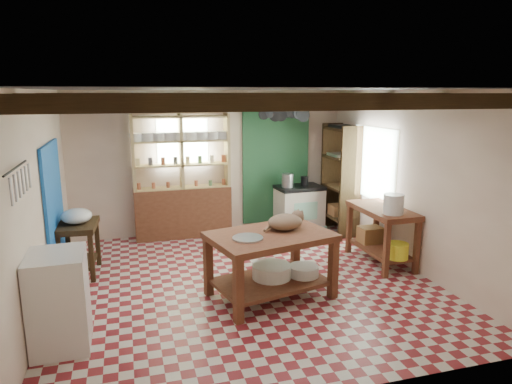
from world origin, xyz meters
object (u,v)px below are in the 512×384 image
object	(u,v)px
work_table	(270,265)
white_cabinet	(59,300)
prep_table	(79,249)
right_counter	(381,235)
stove	(299,208)
cat	(285,222)

from	to	relation	value
work_table	white_cabinet	distance (m)	2.47
prep_table	right_counter	size ratio (longest dim) A/B	0.63
stove	right_counter	bearing A→B (deg)	-78.52
stove	prep_table	size ratio (longest dim) A/B	1.13
prep_table	white_cabinet	xyz separation A→B (m)	(-0.02, -1.95, 0.12)
cat	right_counter	bearing A→B (deg)	-5.45
work_table	cat	bearing A→B (deg)	11.31
work_table	right_counter	size ratio (longest dim) A/B	1.22
stove	cat	world-z (taller)	cat
white_cabinet	right_counter	distance (m)	4.56
stove	prep_table	world-z (taller)	stove
white_cabinet	right_counter	xyz separation A→B (m)	(4.40, 1.18, -0.06)
stove	cat	size ratio (longest dim) A/B	1.90
work_table	right_counter	distance (m)	2.09
work_table	stove	xyz separation A→B (m)	(1.42, 2.65, -0.00)
stove	white_cabinet	distance (m)	4.97
prep_table	cat	bearing A→B (deg)	-22.80
cat	prep_table	bearing A→B (deg)	129.94
stove	cat	bearing A→B (deg)	-119.42
right_counter	white_cabinet	bearing A→B (deg)	-165.43
prep_table	white_cabinet	world-z (taller)	white_cabinet
white_cabinet	cat	size ratio (longest dim) A/B	2.20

